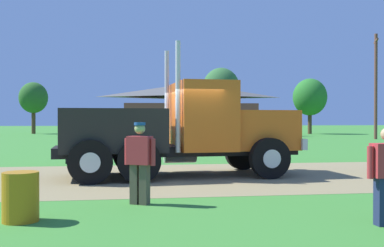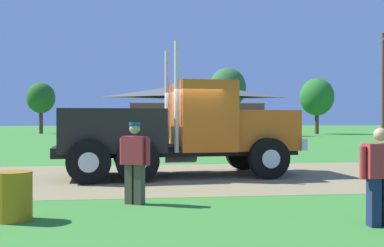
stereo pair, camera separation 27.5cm
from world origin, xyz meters
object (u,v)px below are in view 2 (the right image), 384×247
(visitor_standing_near, at_px, (380,173))
(shed_building, at_px, (195,111))
(visitor_by_barrel, at_px, (135,160))
(utility_pole_near, at_px, (383,83))
(visitor_far_side, at_px, (73,141))
(steel_barrel, at_px, (14,196))
(truck_foreground_white, at_px, (179,131))

(visitor_standing_near, xyz_separation_m, shed_building, (1.69, 36.45, 1.67))
(visitor_by_barrel, xyz_separation_m, utility_pole_near, (20.12, 25.83, 3.77))
(visitor_far_side, bearing_deg, visitor_by_barrel, -73.90)
(visitor_far_side, xyz_separation_m, shed_building, (7.95, 25.75, 1.65))
(visitor_by_barrel, xyz_separation_m, steel_barrel, (-1.97, -1.22, -0.47))
(visitor_far_side, height_order, shed_building, shed_building)
(steel_barrel, bearing_deg, visitor_by_barrel, 31.73)
(visitor_standing_near, relative_size, shed_building, 0.12)
(visitor_by_barrel, bearing_deg, truck_foreground_white, 73.50)
(shed_building, bearing_deg, visitor_by_barrel, -99.19)
(visitor_by_barrel, bearing_deg, visitor_standing_near, -30.87)
(visitor_standing_near, distance_m, shed_building, 36.52)
(steel_barrel, relative_size, utility_pole_near, 0.09)
(shed_building, height_order, utility_pole_near, utility_pole_near)
(truck_foreground_white, bearing_deg, steel_barrel, -120.61)
(visitor_by_barrel, bearing_deg, visitor_far_side, 106.10)
(truck_foreground_white, xyz_separation_m, shed_building, (4.27, 29.92, 1.18))
(utility_pole_near, bearing_deg, visitor_standing_near, -120.07)
(visitor_standing_near, bearing_deg, visitor_far_side, 120.34)
(visitor_standing_near, relative_size, visitor_by_barrel, 0.95)
(truck_foreground_white, distance_m, visitor_by_barrel, 4.44)
(shed_building, xyz_separation_m, utility_pole_near, (14.59, -8.32, 2.14))
(visitor_standing_near, height_order, utility_pole_near, utility_pole_near)
(steel_barrel, height_order, utility_pole_near, utility_pole_near)
(visitor_by_barrel, height_order, steel_barrel, visitor_by_barrel)
(steel_barrel, bearing_deg, visitor_far_side, 92.71)
(visitor_far_side, distance_m, steel_barrel, 9.65)
(truck_foreground_white, distance_m, steel_barrel, 6.40)
(visitor_far_side, bearing_deg, steel_barrel, -87.29)
(visitor_by_barrel, relative_size, shed_building, 0.12)
(visitor_by_barrel, distance_m, utility_pole_near, 32.96)
(visitor_standing_near, height_order, visitor_far_side, visitor_far_side)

